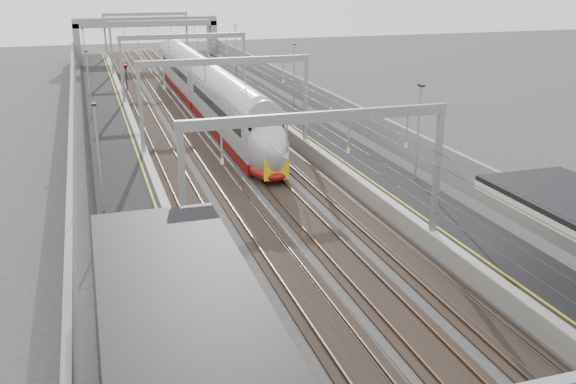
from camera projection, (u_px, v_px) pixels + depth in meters
platform_left at (118, 150)px, 49.64m from camera, size 4.00×120.00×1.00m
platform_right at (313, 135)px, 54.20m from camera, size 4.00×120.00×1.00m
tracks at (220, 147)px, 52.07m from camera, size 11.40×140.00×0.20m
overhead_line at (202, 61)px, 56.05m from camera, size 13.00×140.00×6.60m
overbridge at (146, 28)px, 99.94m from camera, size 22.00×2.20×6.90m
wall_left at (73, 139)px, 48.37m from camera, size 0.30×120.00×3.20m
wall_right at (348, 120)px, 54.76m from camera, size 0.30×120.00×3.20m
train at (209, 96)px, 62.57m from camera, size 2.72×49.62×4.31m
signal_green at (126, 71)px, 75.78m from camera, size 0.32×0.32×3.48m
signal_red_near at (209, 78)px, 71.00m from camera, size 0.32×0.32×3.48m
signal_red_far at (211, 65)px, 80.71m from camera, size 0.32×0.32×3.48m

